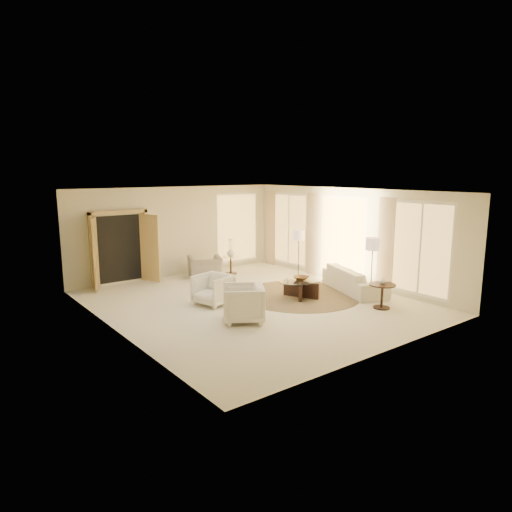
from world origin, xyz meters
TOP-DOWN VIEW (x-y plane):
  - room at (0.00, 0.00)m, footprint 7.04×8.04m
  - windows_right at (3.45, 0.10)m, footprint 0.10×6.40m
  - window_back_corner at (2.30, 3.95)m, footprint 1.70×0.10m
  - curtains_right at (3.40, 1.00)m, footprint 0.06×5.20m
  - french_doors at (-1.90, 3.82)m, footprint 1.95×0.66m
  - area_rug at (1.42, -0.18)m, footprint 3.50×3.50m
  - sofa at (2.90, -0.80)m, footprint 1.62×2.43m
  - armchair_left at (-0.87, 0.50)m, footprint 0.94×0.98m
  - armchair_right at (-1.03, -1.00)m, footprint 1.16×1.18m
  - accent_chair at (0.51, 3.16)m, footprint 1.17×0.98m
  - coffee_table at (1.30, -0.37)m, footprint 1.51×1.51m
  - end_table at (2.20, -2.26)m, footprint 0.64×0.64m
  - side_table at (1.42, 3.07)m, footprint 0.50×0.50m
  - floor_lamp_near at (2.90, 1.48)m, footprint 0.36×0.36m
  - floor_lamp_far at (2.90, -1.37)m, footprint 0.38×0.38m
  - bowl at (1.30, -0.37)m, footprint 0.46×0.46m
  - end_vase at (2.20, -2.26)m, footprint 0.19×0.19m
  - side_vase at (1.42, 3.07)m, footprint 0.29×0.29m

SIDE VIEW (x-z plane):
  - area_rug at x=1.42m, z-range 0.00..0.01m
  - coffee_table at x=1.30m, z-range 0.06..0.54m
  - sofa at x=2.90m, z-range 0.00..0.66m
  - side_table at x=1.42m, z-range 0.06..0.65m
  - end_table at x=2.20m, z-range 0.11..0.72m
  - armchair_left at x=-0.87m, z-range 0.00..0.84m
  - accent_chair at x=0.51m, z-range 0.00..0.87m
  - armchair_right at x=-1.03m, z-range 0.00..0.90m
  - bowl at x=1.30m, z-range 0.48..0.57m
  - end_vase at x=2.20m, z-range 0.60..0.77m
  - side_vase at x=1.42m, z-range 0.58..0.84m
  - french_doors at x=-1.90m, z-range -0.01..2.15m
  - floor_lamp_near at x=2.90m, z-range 0.52..1.99m
  - curtains_right at x=3.40m, z-range 0.00..2.60m
  - floor_lamp_far at x=2.90m, z-range 0.55..2.11m
  - windows_right at x=3.45m, z-range 0.15..2.55m
  - window_back_corner at x=2.30m, z-range 0.15..2.55m
  - room at x=0.00m, z-range -0.02..2.81m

